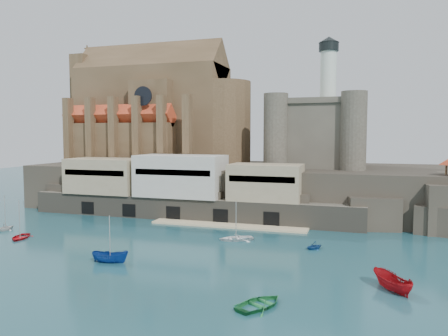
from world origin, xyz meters
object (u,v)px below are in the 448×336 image
church (158,115)px  boat_2 (110,262)px  castle_keep (318,130)px  boat_0 (20,238)px

church → boat_2: (17.85, -51.04, -22.13)m
castle_keep → boat_0: (-44.22, -42.98, -18.31)m
castle_keep → boat_2: 57.98m
castle_keep → boat_2: castle_keep is taller
castle_keep → boat_2: (-22.35, -50.26, -18.31)m
castle_keep → boat_0: bearing=-135.8°
castle_keep → boat_2: size_ratio=5.66×
boat_2 → boat_0: bearing=62.1°
boat_0 → boat_2: boat_2 is taller
boat_2 → castle_keep: bearing=-33.5°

